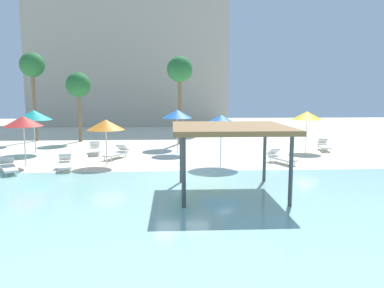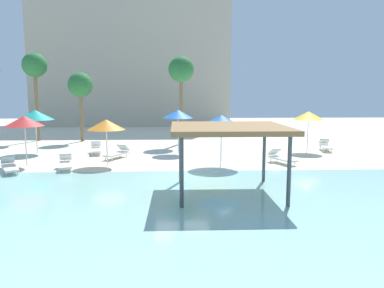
{
  "view_description": "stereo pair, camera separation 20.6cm",
  "coord_description": "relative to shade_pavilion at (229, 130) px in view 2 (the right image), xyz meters",
  "views": [
    {
      "loc": [
        -0.44,
        -16.28,
        3.83
      ],
      "look_at": [
        0.51,
        2.0,
        1.3
      ],
      "focal_mm": 34.82,
      "sensor_mm": 36.0,
      "label": 1
    },
    {
      "loc": [
        -0.24,
        -16.29,
        3.83
      ],
      "look_at": [
        0.51,
        2.0,
        1.3
      ],
      "focal_mm": 34.82,
      "sensor_mm": 36.0,
      "label": 2
    }
  ],
  "objects": [
    {
      "name": "lounge_chair_4",
      "position": [
        -10.0,
        4.12,
        -2.12
      ],
      "size": [
        1.46,
        1.94,
        0.74
      ],
      "rotation": [
        0.0,
        0.0,
        -1.05
      ],
      "color": "white",
      "rests_on": "ground"
    },
    {
      "name": "beach_umbrella_red_4",
      "position": [
        -9.89,
        5.94,
        -0.09
      ],
      "size": [
        1.98,
        1.98,
        2.64
      ],
      "color": "silver",
      "rests_on": "ground"
    },
    {
      "name": "lounge_chair_0",
      "position": [
        3.73,
        6.06,
        -2.12
      ],
      "size": [
        1.29,
        1.98,
        0.74
      ],
      "rotation": [
        0.0,
        0.0,
        -1.17
      ],
      "color": "white",
      "rests_on": "ground"
    },
    {
      "name": "lounge_chair_2",
      "position": [
        -5.44,
        8.03,
        -2.12
      ],
      "size": [
        1.37,
        1.97,
        0.74
      ],
      "rotation": [
        0.0,
        0.0,
        -2.03
      ],
      "color": "white",
      "rests_on": "ground"
    },
    {
      "name": "shade_pavilion",
      "position": [
        0.0,
        0.0,
        0.0
      ],
      "size": [
        4.28,
        4.28,
        2.61
      ],
      "color": "#42474C",
      "rests_on": "ground"
    },
    {
      "name": "palm_tree_2",
      "position": [
        -13.07,
        16.4,
        3.34
      ],
      "size": [
        1.9,
        1.9,
        6.93
      ],
      "color": "brown",
      "rests_on": "ground"
    },
    {
      "name": "beach_umbrella_yellow_1",
      "position": [
        6.56,
        9.91,
        -0.09
      ],
      "size": [
        1.97,
        1.97,
        2.64
      ],
      "color": "silver",
      "rests_on": "ground"
    },
    {
      "name": "ground_plane",
      "position": [
        -1.7,
        2.52,
        -2.45
      ],
      "size": [
        80.0,
        80.0,
        0.0
      ],
      "primitive_type": "plane",
      "color": "beige"
    },
    {
      "name": "lagoon_water",
      "position": [
        -1.7,
        -2.73,
        -2.43
      ],
      "size": [
        44.0,
        13.5,
        0.04
      ],
      "primitive_type": "cube",
      "color": "#99D1C6",
      "rests_on": "ground"
    },
    {
      "name": "lounge_chair_5",
      "position": [
        -7.53,
        4.81,
        -2.12
      ],
      "size": [
        1.08,
        1.99,
        0.74
      ],
      "rotation": [
        0.0,
        0.0,
        -1.31
      ],
      "color": "white",
      "rests_on": "ground"
    },
    {
      "name": "palm_tree_3",
      "position": [
        -1.6,
        14.17,
        2.93
      ],
      "size": [
        1.9,
        1.9,
        6.49
      ],
      "color": "brown",
      "rests_on": "ground"
    },
    {
      "name": "beach_umbrella_blue_3",
      "position": [
        0.35,
        5.23,
        -0.08
      ],
      "size": [
        2.45,
        2.45,
        2.71
      ],
      "color": "silver",
      "rests_on": "ground"
    },
    {
      "name": "beach_umbrella_teal_5",
      "position": [
        -10.88,
        10.13,
        -0.01
      ],
      "size": [
        2.27,
        2.27,
        2.75
      ],
      "color": "silver",
      "rests_on": "ground"
    },
    {
      "name": "beach_umbrella_blue_0",
      "position": [
        -1.86,
        9.76,
        0.05
      ],
      "size": [
        1.91,
        1.91,
        2.76
      ],
      "color": "silver",
      "rests_on": "ground"
    },
    {
      "name": "lounge_chair_1",
      "position": [
        7.96,
        10.38,
        -2.12
      ],
      "size": [
        1.0,
        1.98,
        0.74
      ],
      "rotation": [
        0.0,
        0.0,
        -1.79
      ],
      "color": "white",
      "rests_on": "ground"
    },
    {
      "name": "hotel_block_0",
      "position": [
        -7.13,
        33.87,
        6.07
      ],
      "size": [
        22.51,
        11.14,
        17.03
      ],
      "primitive_type": "cube",
      "color": "#B2A893",
      "rests_on": "ground"
    },
    {
      "name": "palm_tree_1",
      "position": [
        -9.44,
        15.86,
        1.89
      ],
      "size": [
        1.9,
        1.9,
        5.4
      ],
      "color": "brown",
      "rests_on": "ground"
    },
    {
      "name": "beach_umbrella_orange_6",
      "position": [
        -5.64,
        5.8,
        -0.28
      ],
      "size": [
        1.98,
        1.98,
        2.44
      ],
      "color": "silver",
      "rests_on": "ground"
    },
    {
      "name": "lounge_chair_3",
      "position": [
        -7.05,
        9.67,
        -2.12
      ],
      "size": [
        0.97,
        1.98,
        0.74
      ],
      "rotation": [
        0.0,
        0.0,
        -1.37
      ],
      "color": "white",
      "rests_on": "ground"
    }
  ]
}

